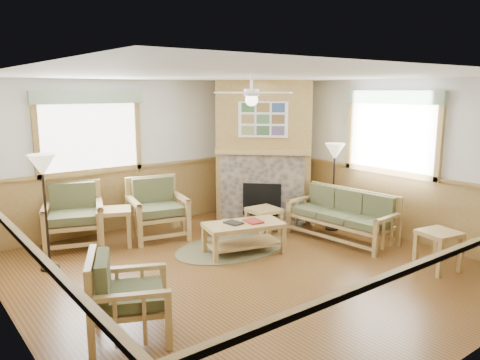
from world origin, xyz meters
TOP-DOWN VIEW (x-y plane):
  - floor at (0.00, 0.00)m, footprint 6.00×6.00m
  - ceiling at (0.00, 0.00)m, footprint 6.00×6.00m
  - wall_back at (0.00, 3.00)m, footprint 6.00×0.02m
  - wall_front at (0.00, -3.00)m, footprint 6.00×0.02m
  - wall_left at (-3.00, 0.00)m, footprint 0.02×6.00m
  - wall_right at (3.00, 0.00)m, footprint 0.02×6.00m
  - wainscot at (0.00, 0.00)m, footprint 6.00×6.00m
  - fireplace at (2.05, 2.05)m, footprint 3.11×3.11m
  - window_back at (-1.10, 2.96)m, footprint 1.90×0.16m
  - window_right at (2.96, -0.20)m, footprint 0.16×1.90m
  - ceiling_fan at (0.30, 0.30)m, footprint 1.59×1.59m
  - sofa at (2.12, 0.13)m, footprint 1.88×0.90m
  - armchair_back_left at (-1.59, 2.55)m, footprint 1.15×1.15m
  - armchair_back_right at (-0.28, 2.14)m, footprint 1.08×1.08m
  - armchair_left at (-2.08, -0.68)m, footprint 1.05×1.05m
  - coffee_table at (0.40, 0.60)m, footprint 1.33×0.90m
  - end_table_chairs at (-1.06, 2.18)m, footprint 0.71×0.70m
  - end_table_sofa at (2.14, -1.64)m, footprint 0.58×0.57m
  - footstool at (1.34, 1.23)m, footprint 0.53×0.53m
  - braided_rug at (0.37, 0.90)m, footprint 2.40×2.40m
  - floor_lamp_left at (-2.22, 1.74)m, footprint 0.39×0.39m
  - floor_lamp_right at (2.47, 0.62)m, footprint 0.37×0.37m
  - book_red at (0.55, 0.55)m, footprint 0.26×0.32m
  - book_dark at (0.25, 0.67)m, footprint 0.24×0.30m

SIDE VIEW (x-z plane):
  - floor at x=0.00m, z-range -0.01..0.00m
  - braided_rug at x=0.37m, z-range 0.00..0.01m
  - footstool at x=1.34m, z-range 0.00..0.45m
  - coffee_table at x=0.40m, z-range 0.00..0.48m
  - end_table_sofa at x=2.14m, z-range 0.00..0.57m
  - end_table_chairs at x=-1.06m, z-range 0.00..0.61m
  - sofa at x=2.12m, z-range 0.00..0.84m
  - armchair_left at x=-2.08m, z-range 0.00..0.89m
  - armchair_back_right at x=-0.28m, z-range 0.00..1.01m
  - armchair_back_left at x=-1.59m, z-range 0.00..1.02m
  - book_dark at x=0.25m, z-range 0.50..0.52m
  - book_red at x=0.55m, z-range 0.50..0.53m
  - wainscot at x=0.00m, z-range 0.00..1.10m
  - floor_lamp_right at x=2.47m, z-range 0.00..1.59m
  - floor_lamp_left at x=-2.22m, z-range 0.00..1.66m
  - wall_back at x=0.00m, z-range 0.00..2.70m
  - wall_front at x=0.00m, z-range 0.00..2.70m
  - wall_left at x=-3.00m, z-range 0.00..2.70m
  - wall_right at x=3.00m, z-range 0.00..2.70m
  - fireplace at x=2.05m, z-range 0.00..2.70m
  - window_back at x=-1.10m, z-range 1.78..3.28m
  - window_right at x=2.96m, z-range 1.78..3.28m
  - ceiling_fan at x=0.30m, z-range 2.48..2.84m
  - ceiling at x=0.00m, z-range 2.70..2.71m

